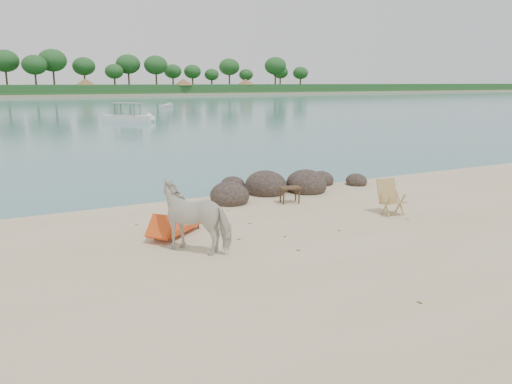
{
  "coord_description": "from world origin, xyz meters",
  "views": [
    {
      "loc": [
        -6.03,
        -9.23,
        3.8
      ],
      "look_at": [
        -0.21,
        2.0,
        1.0
      ],
      "focal_mm": 35.0,
      "sensor_mm": 36.0,
      "label": 1
    }
  ],
  "objects_px": {
    "side_table": "(290,196)",
    "deck_chair": "(393,199)",
    "boulders": "(278,187)",
    "cow": "(197,217)",
    "lounge_chair": "(177,225)"
  },
  "relations": [
    {
      "from": "side_table",
      "to": "deck_chair",
      "type": "xyz_separation_m",
      "value": [
        1.92,
        -2.6,
        0.25
      ]
    },
    {
      "from": "side_table",
      "to": "deck_chair",
      "type": "distance_m",
      "value": 3.24
    },
    {
      "from": "lounge_chair",
      "to": "deck_chair",
      "type": "relative_size",
      "value": 1.84
    },
    {
      "from": "lounge_chair",
      "to": "deck_chair",
      "type": "xyz_separation_m",
      "value": [
        6.17,
        -1.05,
        0.23
      ]
    },
    {
      "from": "side_table",
      "to": "deck_chair",
      "type": "relative_size",
      "value": 0.63
    },
    {
      "from": "side_table",
      "to": "deck_chair",
      "type": "bearing_deg",
      "value": -42.08
    },
    {
      "from": "boulders",
      "to": "side_table",
      "type": "height_order",
      "value": "boulders"
    },
    {
      "from": "cow",
      "to": "lounge_chair",
      "type": "height_order",
      "value": "cow"
    },
    {
      "from": "side_table",
      "to": "lounge_chair",
      "type": "distance_m",
      "value": 4.53
    },
    {
      "from": "boulders",
      "to": "cow",
      "type": "relative_size",
      "value": 3.44
    },
    {
      "from": "boulders",
      "to": "lounge_chair",
      "type": "distance_m",
      "value": 5.6
    },
    {
      "from": "lounge_chair",
      "to": "deck_chair",
      "type": "bearing_deg",
      "value": -48.95
    },
    {
      "from": "boulders",
      "to": "side_table",
      "type": "distance_m",
      "value": 1.58
    },
    {
      "from": "boulders",
      "to": "deck_chair",
      "type": "distance_m",
      "value": 4.39
    },
    {
      "from": "cow",
      "to": "lounge_chair",
      "type": "bearing_deg",
      "value": -131.32
    }
  ]
}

